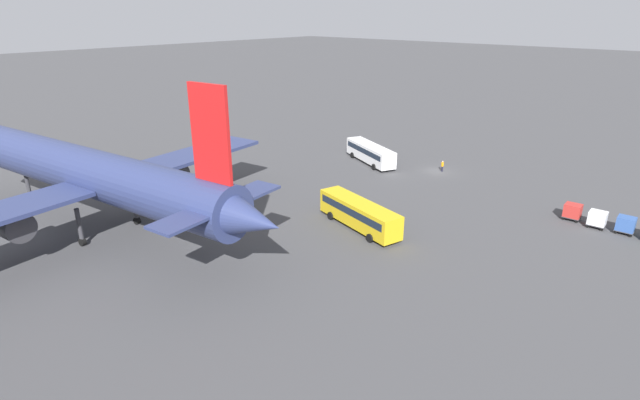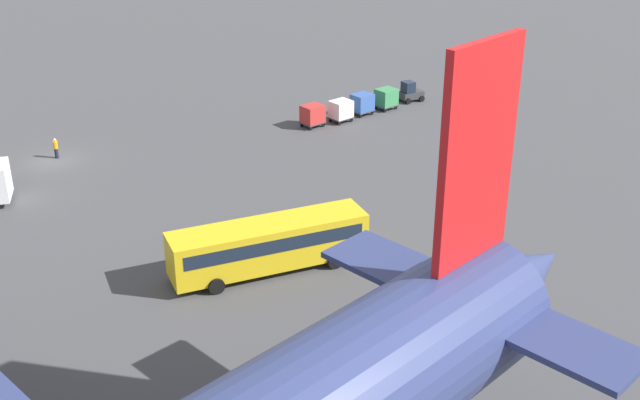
# 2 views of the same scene
# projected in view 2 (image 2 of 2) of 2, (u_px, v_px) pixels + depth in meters

# --- Properties ---
(ground_plane) EXTENTS (600.00, 600.00, 0.00)m
(ground_plane) POSITION_uv_depth(u_px,v_px,m) (52.00, 161.00, 67.07)
(ground_plane) COLOR #424244
(shuttle_bus_far) EXTENTS (12.81, 5.97, 3.26)m
(shuttle_bus_far) POSITION_uv_depth(u_px,v_px,m) (269.00, 242.00, 49.87)
(shuttle_bus_far) COLOR gold
(shuttle_bus_far) RESTS_ON ground
(baggage_tug) EXTENTS (2.57, 1.94, 2.10)m
(baggage_tug) POSITION_uv_depth(u_px,v_px,m) (410.00, 92.00, 81.31)
(baggage_tug) COLOR #333338
(baggage_tug) RESTS_ON ground
(worker_person) EXTENTS (0.38, 0.38, 1.74)m
(worker_person) POSITION_uv_depth(u_px,v_px,m) (56.00, 148.00, 67.38)
(worker_person) COLOR #1E1E2D
(worker_person) RESTS_ON ground
(cargo_cart_green) EXTENTS (2.06, 1.76, 2.06)m
(cargo_cart_green) POSITION_uv_depth(u_px,v_px,m) (386.00, 98.00, 78.91)
(cargo_cart_green) COLOR #38383D
(cargo_cart_green) RESTS_ON ground
(cargo_cart_blue) EXTENTS (2.06, 1.76, 2.06)m
(cargo_cart_blue) POSITION_uv_depth(u_px,v_px,m) (362.00, 103.00, 77.43)
(cargo_cart_blue) COLOR #38383D
(cargo_cart_blue) RESTS_ON ground
(cargo_cart_white) EXTENTS (2.06, 1.76, 2.06)m
(cargo_cart_white) POSITION_uv_depth(u_px,v_px,m) (341.00, 110.00, 75.55)
(cargo_cart_white) COLOR #38383D
(cargo_cart_white) RESTS_ON ground
(cargo_cart_red) EXTENTS (2.06, 1.76, 2.06)m
(cargo_cart_red) POSITION_uv_depth(u_px,v_px,m) (313.00, 114.00, 74.30)
(cargo_cart_red) COLOR #38383D
(cargo_cart_red) RESTS_ON ground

